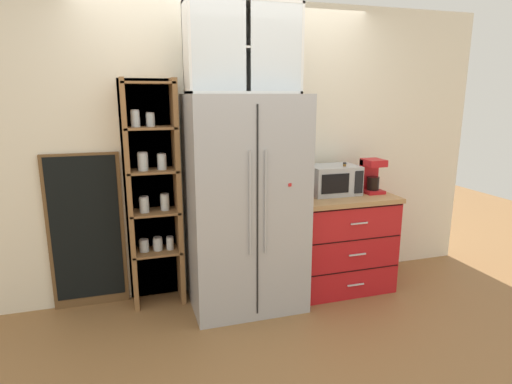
% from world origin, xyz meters
% --- Properties ---
extents(ground_plane, '(10.63, 10.63, 0.00)m').
position_xyz_m(ground_plane, '(0.00, 0.00, 0.00)').
color(ground_plane, olive).
extents(wall_back_cream, '(4.94, 0.10, 2.55)m').
position_xyz_m(wall_back_cream, '(0.00, 0.40, 1.27)').
color(wall_back_cream, silver).
rests_on(wall_back_cream, ground).
extents(refrigerator, '(0.92, 0.73, 1.77)m').
position_xyz_m(refrigerator, '(0.00, -0.01, 0.88)').
color(refrigerator, '#ADAFB5').
rests_on(refrigerator, ground).
extents(pantry_shelf_column, '(0.47, 0.30, 1.89)m').
position_xyz_m(pantry_shelf_column, '(-0.72, 0.28, 0.97)').
color(pantry_shelf_column, brown).
rests_on(pantry_shelf_column, ground).
extents(counter_cabinet, '(0.89, 0.64, 0.88)m').
position_xyz_m(counter_cabinet, '(0.93, 0.05, 0.44)').
color(counter_cabinet, red).
rests_on(counter_cabinet, ground).
extents(microwave, '(0.44, 0.33, 0.26)m').
position_xyz_m(microwave, '(0.86, 0.09, 1.01)').
color(microwave, '#ADAFB5').
rests_on(microwave, counter_cabinet).
extents(coffee_maker, '(0.17, 0.20, 0.31)m').
position_xyz_m(coffee_maker, '(1.23, 0.05, 1.04)').
color(coffee_maker, red).
rests_on(coffee_maker, counter_cabinet).
extents(mug_red, '(0.11, 0.08, 0.08)m').
position_xyz_m(mug_red, '(0.57, 0.12, 0.93)').
color(mug_red, red).
rests_on(mug_red, counter_cabinet).
extents(bottle_amber, '(0.07, 0.07, 0.29)m').
position_xyz_m(bottle_amber, '(0.93, 0.03, 1.01)').
color(bottle_amber, brown).
rests_on(bottle_amber, counter_cabinet).
extents(bottle_green, '(0.06, 0.06, 0.25)m').
position_xyz_m(bottle_green, '(0.93, 0.14, 0.99)').
color(bottle_green, '#285B33').
rests_on(bottle_green, counter_cabinet).
extents(upper_cabinet, '(0.88, 0.32, 0.68)m').
position_xyz_m(upper_cabinet, '(0.00, 0.04, 2.11)').
color(upper_cabinet, silver).
rests_on(upper_cabinet, refrigerator).
extents(chalkboard_menu, '(0.60, 0.04, 1.31)m').
position_xyz_m(chalkboard_menu, '(-1.27, 0.33, 0.66)').
color(chalkboard_menu, brown).
rests_on(chalkboard_menu, ground).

